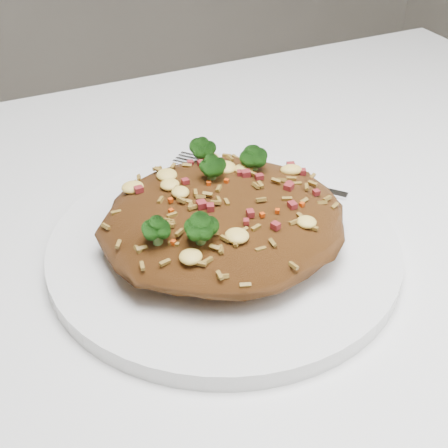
{
  "coord_description": "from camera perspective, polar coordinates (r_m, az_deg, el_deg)",
  "views": [
    {
      "loc": [
        -0.06,
        -0.3,
        1.05
      ],
      "look_at": [
        0.11,
        0.04,
        0.78
      ],
      "focal_mm": 50.0,
      "sensor_mm": 36.0,
      "label": 1
    }
  ],
  "objects": [
    {
      "name": "plate",
      "position": [
        0.48,
        -0.0,
        -2.11
      ],
      "size": [
        0.27,
        0.27,
        0.01
      ],
      "primitive_type": "cylinder",
      "color": "white",
      "rests_on": "dining_table"
    },
    {
      "name": "dining_table",
      "position": [
        0.5,
        -9.48,
        -16.72
      ],
      "size": [
        1.2,
        0.8,
        0.75
      ],
      "color": "white",
      "rests_on": "ground"
    },
    {
      "name": "fork",
      "position": [
        0.55,
        3.89,
        4.27
      ],
      "size": [
        0.12,
        0.13,
        0.0
      ],
      "rotation": [
        0.0,
        0.0,
        -0.87
      ],
      "color": "silver",
      "rests_on": "plate"
    },
    {
      "name": "fried_rice",
      "position": [
        0.46,
        -0.05,
        1.19
      ],
      "size": [
        0.19,
        0.17,
        0.06
      ],
      "color": "brown",
      "rests_on": "plate"
    }
  ]
}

